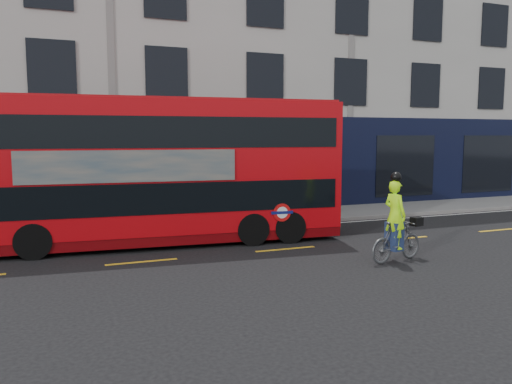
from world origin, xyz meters
TOP-DOWN VIEW (x-y plane):
  - ground at (0.00, 0.00)m, footprint 120.00×120.00m
  - pavement at (0.00, 6.50)m, footprint 60.00×3.00m
  - kerb at (0.00, 5.00)m, footprint 60.00×0.12m
  - building_terrace at (0.00, 12.94)m, footprint 50.00×10.07m
  - road_edge_line at (0.00, 4.70)m, footprint 58.00×0.10m
  - lane_dashes at (0.00, 1.50)m, footprint 58.00×0.12m
  - bus at (0.98, 3.58)m, footprint 10.69×3.23m
  - cyclist at (6.03, -0.78)m, footprint 1.81×0.84m

SIDE VIEW (x-z plane):
  - ground at x=0.00m, z-range 0.00..0.00m
  - road_edge_line at x=0.00m, z-range 0.00..0.01m
  - lane_dashes at x=0.00m, z-range 0.00..0.01m
  - pavement at x=0.00m, z-range 0.00..0.12m
  - kerb at x=0.00m, z-range 0.00..0.13m
  - cyclist at x=6.03m, z-range -0.38..1.92m
  - bus at x=0.98m, z-range 0.05..4.30m
  - building_terrace at x=0.00m, z-range -0.01..14.99m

